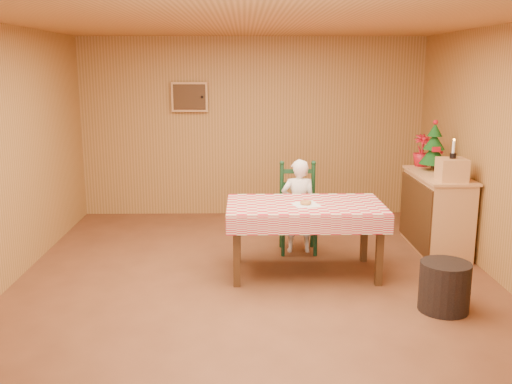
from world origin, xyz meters
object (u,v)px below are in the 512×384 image
at_px(seated_child, 298,206).
at_px(storage_bin, 444,287).
at_px(ladder_chair, 298,210).
at_px(christmas_tree, 434,148).
at_px(crate, 452,170).
at_px(shelf_unit, 436,212).
at_px(dining_table, 305,211).

distance_m(seated_child, storage_bin, 2.11).
height_order(ladder_chair, christmas_tree, christmas_tree).
bearing_deg(seated_child, crate, 168.88).
bearing_deg(seated_child, shelf_unit, -177.60).
height_order(shelf_unit, storage_bin, shelf_unit).
bearing_deg(storage_bin, crate, 70.05).
height_order(seated_child, shelf_unit, seated_child).
bearing_deg(crate, storage_bin, -109.95).
relative_size(dining_table, crate, 5.52).
bearing_deg(dining_table, shelf_unit, 25.60).
relative_size(dining_table, shelf_unit, 1.34).
bearing_deg(crate, dining_table, -166.60).
distance_m(seated_child, crate, 1.78).
bearing_deg(christmas_tree, shelf_unit, -91.98).
distance_m(dining_table, storage_bin, 1.60).
distance_m(dining_table, seated_child, 0.74).
relative_size(shelf_unit, christmas_tree, 2.00).
distance_m(shelf_unit, christmas_tree, 0.79).
distance_m(dining_table, christmas_tree, 2.05).
distance_m(shelf_unit, storage_bin, 1.87).
bearing_deg(christmas_tree, seated_child, -169.22).
relative_size(ladder_chair, crate, 3.60).
bearing_deg(storage_bin, dining_table, 139.94).
distance_m(ladder_chair, shelf_unit, 1.67).
xyz_separation_m(dining_table, shelf_unit, (1.67, 0.80, -0.22)).
xyz_separation_m(christmas_tree, storage_bin, (-0.50, -2.04, -0.98)).
xyz_separation_m(dining_table, ladder_chair, (0.00, 0.79, -0.18)).
bearing_deg(seated_child, christmas_tree, -169.22).
distance_m(ladder_chair, storage_bin, 2.15).
bearing_deg(ladder_chair, storage_bin, -56.50).
distance_m(crate, storage_bin, 1.69).
height_order(christmas_tree, storage_bin, christmas_tree).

